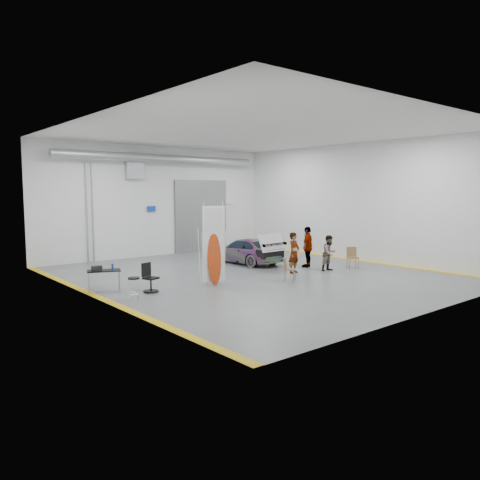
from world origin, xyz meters
TOP-DOWN VIEW (x-y plane):
  - ground at (0.00, 0.00)m, footprint 16.00×16.00m
  - room_shell at (0.24, 2.22)m, footprint 14.02×16.18m
  - sedan_car at (1.83, 2.72)m, footprint 1.92×4.30m
  - person_a at (1.65, -0.78)m, footprint 0.73×0.57m
  - person_b at (3.28, -1.39)m, footprint 0.80×0.62m
  - person_c at (3.28, -0.09)m, footprint 1.20×0.88m
  - surfboard_display at (-2.51, -0.68)m, footprint 0.87×0.44m
  - folding_chair_near at (0.21, -1.93)m, footprint 0.60×0.65m
  - folding_chair_far at (4.62, -1.65)m, footprint 0.64×0.71m
  - shop_stool at (-6.16, -1.14)m, footprint 0.40×0.40m
  - work_table at (-6.28, 1.09)m, footprint 1.29×0.96m
  - office_chair at (-5.08, -0.22)m, footprint 0.56×0.59m
  - trunk_lid at (1.83, 0.86)m, footprint 1.43×0.87m

SIDE VIEW (x-z plane):
  - ground at x=0.00m, z-range 0.00..0.00m
  - folding_chair_near at x=0.21m, z-range -0.17..0.74m
  - folding_chair_far at x=4.62m, z-range -0.18..0.80m
  - shop_stool at x=-6.16m, z-range 0.00..0.78m
  - office_chair at x=-5.08m, z-range -0.06..0.96m
  - sedan_car at x=1.83m, z-range 0.00..1.23m
  - work_table at x=-6.28m, z-range 0.26..1.21m
  - person_b at x=3.28m, z-range 0.00..1.60m
  - person_a at x=1.65m, z-range 0.00..1.78m
  - person_c at x=3.28m, z-range 0.00..1.92m
  - trunk_lid at x=1.83m, z-range 1.23..1.27m
  - surfboard_display at x=-2.51m, z-range -0.30..2.89m
  - room_shell at x=0.24m, z-range 1.07..7.08m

